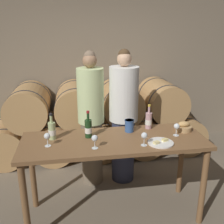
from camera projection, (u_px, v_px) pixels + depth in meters
name	position (u px, v px, depth m)	size (l,w,h in m)	color
ground_plane	(114.00, 213.00, 2.97)	(10.00, 10.00, 0.00)	#726654
stone_wall_back	(93.00, 52.00, 4.44)	(10.00, 0.12, 3.20)	#7F705B
barrel_stack	(98.00, 121.00, 4.24)	(3.44, 0.90, 1.18)	tan
tasting_table	(114.00, 150.00, 2.72)	(1.90, 0.68, 0.92)	brown
person_left	(91.00, 119.00, 3.32)	(0.33, 0.33, 1.75)	#756651
person_right	(123.00, 118.00, 3.39)	(0.37, 0.37, 1.76)	#2D334C
wine_bottle_red	(88.00, 128.00, 2.70)	(0.07, 0.07, 0.29)	#193819
wine_bottle_white	(52.00, 130.00, 2.66)	(0.07, 0.07, 0.28)	#ADBC7F
wine_bottle_rose	(149.00, 120.00, 2.94)	(0.07, 0.07, 0.28)	#BC8E93
blue_crock	(129.00, 125.00, 2.86)	(0.11, 0.11, 0.13)	#335693
bread_basket	(184.00, 127.00, 2.89)	(0.18, 0.18, 0.11)	tan
cheese_plate	(161.00, 143.00, 2.58)	(0.26, 0.26, 0.04)	white
wine_glass_far_left	(47.00, 137.00, 2.50)	(0.06, 0.06, 0.14)	white
wine_glass_left	(95.00, 139.00, 2.46)	(0.06, 0.06, 0.14)	white
wine_glass_center	(144.00, 136.00, 2.52)	(0.06, 0.06, 0.14)	white
wine_glass_right	(177.00, 127.00, 2.74)	(0.06, 0.06, 0.14)	white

